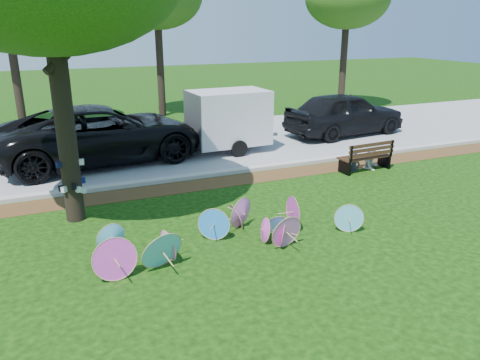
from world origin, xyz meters
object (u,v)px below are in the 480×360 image
(black_van, at_px, (103,134))
(park_bench, at_px, (364,156))
(person_left, at_px, (355,153))
(cargo_trailer, at_px, (229,117))
(person_right, at_px, (373,149))
(dark_pickup, at_px, (345,113))
(parasol_pile, at_px, (224,231))

(black_van, height_order, park_bench, black_van)
(person_left, bearing_deg, black_van, 154.87)
(cargo_trailer, height_order, person_right, cargo_trailer)
(dark_pickup, xyz_separation_m, person_right, (-2.03, -4.48, -0.26))
(black_van, bearing_deg, cargo_trailer, -100.65)
(dark_pickup, bearing_deg, person_left, 142.71)
(parasol_pile, relative_size, park_bench, 3.27)
(dark_pickup, xyz_separation_m, person_left, (-2.73, -4.48, -0.30))
(dark_pickup, height_order, person_left, dark_pickup)
(black_van, distance_m, dark_pickup, 9.96)
(parasol_pile, xyz_separation_m, person_left, (5.79, 3.44, 0.24))
(dark_pickup, distance_m, person_right, 4.92)
(park_bench, bearing_deg, person_right, 4.57)
(black_van, bearing_deg, park_bench, -125.44)
(parasol_pile, distance_m, person_right, 7.35)
(park_bench, relative_size, person_right, 1.41)
(black_van, relative_size, park_bench, 3.78)
(cargo_trailer, distance_m, person_left, 4.81)
(black_van, bearing_deg, person_right, -124.07)
(black_van, relative_size, person_left, 5.74)
(black_van, distance_m, person_left, 8.38)
(person_left, bearing_deg, cargo_trailer, 131.02)
(parasol_pile, xyz_separation_m, dark_pickup, (8.51, 7.92, 0.54))
(black_van, xyz_separation_m, person_right, (7.93, -4.21, -0.31))
(parasol_pile, xyz_separation_m, black_van, (-1.45, 7.65, 0.59))
(parasol_pile, height_order, person_right, person_right)
(person_left, distance_m, person_right, 0.70)
(person_left, relative_size, person_right, 0.93)
(dark_pickup, bearing_deg, parasol_pile, 126.96)
(parasol_pile, bearing_deg, black_van, 100.71)
(parasol_pile, distance_m, person_left, 6.73)
(black_van, xyz_separation_m, cargo_trailer, (4.44, -0.35, 0.31))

